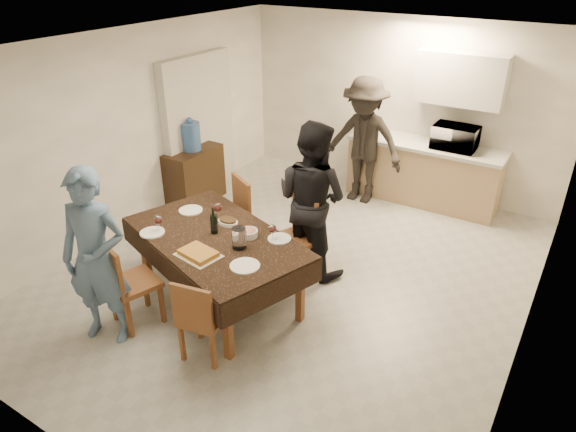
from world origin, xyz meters
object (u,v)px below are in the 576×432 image
at_px(microwave, 455,137).
at_px(person_far, 312,199).
at_px(dining_table, 215,239).
at_px(console, 195,176).
at_px(savoury_tart, 198,253).
at_px(person_kitchen, 363,141).
at_px(wine_bottle, 214,220).
at_px(person_near, 96,258).
at_px(water_pitcher, 239,238).
at_px(water_jug, 191,136).

bearing_deg(microwave, person_far, 70.26).
bearing_deg(dining_table, console, 155.41).
relative_size(savoury_tart, person_kitchen, 0.22).
distance_m(wine_bottle, person_far, 1.17).
height_order(microwave, person_kitchen, person_kitchen).
bearing_deg(dining_table, microwave, 86.58).
xyz_separation_m(person_near, person_kitchen, (0.81, 4.14, 0.04)).
xyz_separation_m(dining_table, person_kitchen, (0.26, 3.09, 0.19)).
bearing_deg(dining_table, savoury_tart, -56.49).
height_order(water_pitcher, savoury_tart, water_pitcher).
xyz_separation_m(dining_table, water_jug, (-1.82, 1.72, 0.28)).
height_order(console, microwave, microwave).
distance_m(water_jug, person_near, 3.05).
xyz_separation_m(console, person_far, (2.37, -0.67, 0.50)).
relative_size(savoury_tart, microwave, 0.69).
bearing_deg(dining_table, water_pitcher, 10.63).
relative_size(water_pitcher, person_far, 0.12).
relative_size(dining_table, wine_bottle, 7.64).
bearing_deg(dining_table, person_far, 81.12).
distance_m(dining_table, water_pitcher, 0.38).
distance_m(water_pitcher, person_far, 1.12).
bearing_deg(person_kitchen, microwave, 20.81).
distance_m(console, wine_bottle, 2.49).
distance_m(savoury_tart, person_far, 1.50).
xyz_separation_m(water_pitcher, person_far, (0.20, 1.10, 0.02)).
xyz_separation_m(person_near, person_far, (1.10, 2.10, 0.02)).
bearing_deg(console, wine_bottle, -43.31).
distance_m(dining_table, water_jug, 2.52).
relative_size(water_jug, microwave, 0.68).
height_order(savoury_tart, person_far, person_far).
height_order(person_near, person_far, person_far).
relative_size(dining_table, person_near, 1.27).
relative_size(console, wine_bottle, 3.00).
relative_size(wine_bottle, person_near, 0.17).
relative_size(water_jug, wine_bottle, 1.38).
height_order(console, water_jug, water_jug).
distance_m(water_pitcher, savoury_tart, 0.42).
relative_size(person_near, person_far, 0.97).
relative_size(console, water_pitcher, 4.09).
height_order(console, person_near, person_near).
bearing_deg(water_pitcher, person_kitchen, 91.66).
relative_size(console, person_near, 0.50).
height_order(water_pitcher, person_kitchen, person_kitchen).
distance_m(console, person_near, 3.08).
bearing_deg(wine_bottle, water_pitcher, -14.04).
xyz_separation_m(water_pitcher, person_near, (-0.90, -1.00, 0.00)).
relative_size(water_pitcher, person_near, 0.12).
xyz_separation_m(water_jug, water_pitcher, (2.17, -1.77, -0.14)).
height_order(wine_bottle, water_pitcher, wine_bottle).
bearing_deg(savoury_tart, water_pitcher, 52.85).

